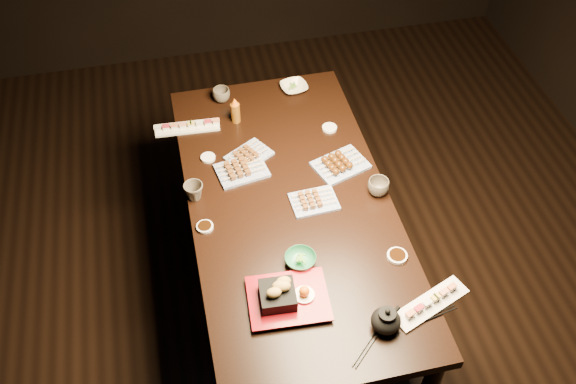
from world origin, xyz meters
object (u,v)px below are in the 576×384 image
(tempura_tray, at_px, (288,293))
(teacup_mid_right, at_px, (378,187))
(yakitori_plate_right, at_px, (314,199))
(dining_table, at_px, (290,253))
(edamame_bowl_cream, at_px, (294,87))
(yakitori_plate_left, at_px, (249,153))
(sushi_platter_far, at_px, (187,126))
(edamame_bowl_green, at_px, (300,260))
(teacup_near_left, at_px, (276,293))
(yakitori_plate_center, at_px, (242,167))
(teacup_far_right, at_px, (221,95))
(teacup_far_left, at_px, (194,191))
(teapot, at_px, (386,319))
(condiment_bottle, at_px, (235,110))
(sushi_platter_near, at_px, (431,302))

(tempura_tray, height_order, teacup_mid_right, tempura_tray)
(yakitori_plate_right, bearing_deg, dining_table, 165.47)
(edamame_bowl_cream, bearing_deg, yakitori_plate_left, -125.84)
(sushi_platter_far, relative_size, yakitori_plate_right, 1.55)
(edamame_bowl_green, bearing_deg, teacup_near_left, -132.51)
(yakitori_plate_center, relative_size, yakitori_plate_left, 1.14)
(tempura_tray, height_order, teacup_far_right, tempura_tray)
(edamame_bowl_green, xyz_separation_m, teacup_far_left, (-0.38, 0.46, 0.02))
(sushi_platter_far, relative_size, teacup_far_left, 3.62)
(yakitori_plate_left, relative_size, teapot, 1.50)
(tempura_tray, distance_m, teacup_far_left, 0.70)
(sushi_platter_far, xyz_separation_m, condiment_bottle, (0.25, 0.00, 0.05))
(yakitori_plate_right, distance_m, tempura_tray, 0.54)
(sushi_platter_far, bearing_deg, teacup_mid_right, 144.58)
(edamame_bowl_green, xyz_separation_m, teapot, (0.24, -0.36, 0.04))
(edamame_bowl_green, relative_size, teacup_mid_right, 1.33)
(yakitori_plate_center, xyz_separation_m, condiment_bottle, (0.03, 0.36, 0.04))
(teacup_far_right, distance_m, condiment_bottle, 0.19)
(dining_table, height_order, tempura_tray, tempura_tray)
(sushi_platter_far, distance_m, edamame_bowl_green, 1.00)
(yakitori_plate_left, relative_size, teacup_far_right, 2.24)
(sushi_platter_near, distance_m, teacup_near_left, 0.61)
(condiment_bottle, bearing_deg, edamame_bowl_cream, 27.65)
(yakitori_plate_left, xyz_separation_m, edamame_bowl_cream, (0.33, 0.45, -0.01))
(yakitori_plate_center, distance_m, yakitori_plate_right, 0.39)
(condiment_bottle, bearing_deg, yakitori_plate_right, -68.29)
(sushi_platter_near, bearing_deg, condiment_bottle, 92.72)
(teacup_far_right, height_order, teapot, teapot)
(dining_table, relative_size, teacup_far_left, 20.34)
(yakitori_plate_left, distance_m, teapot, 1.09)
(sushi_platter_near, xyz_separation_m, teapot, (-0.21, -0.06, 0.04))
(teacup_near_left, relative_size, teacup_far_left, 0.93)
(sushi_platter_far, xyz_separation_m, yakitori_plate_center, (0.21, -0.36, 0.01))
(yakitori_plate_right, relative_size, teacup_far_left, 2.33)
(dining_table, xyz_separation_m, edamame_bowl_cream, (0.20, 0.79, 0.39))
(dining_table, distance_m, teacup_far_right, 0.91)
(edamame_bowl_cream, bearing_deg, yakitori_plate_right, -96.64)
(yakitori_plate_left, relative_size, condiment_bottle, 1.40)
(sushi_platter_far, distance_m, yakitori_plate_right, 0.80)
(teacup_mid_right, bearing_deg, teacup_far_left, 169.38)
(dining_table, relative_size, yakitori_plate_center, 7.79)
(teacup_far_left, bearing_deg, teacup_near_left, -67.86)
(dining_table, distance_m, teapot, 0.85)
(sushi_platter_near, xyz_separation_m, edamame_bowl_cream, (-0.22, 1.43, -0.00))
(teacup_near_left, height_order, teapot, teapot)
(tempura_tray, relative_size, teacup_mid_right, 3.22)
(edamame_bowl_cream, distance_m, tempura_tray, 1.33)
(yakitori_plate_right, bearing_deg, tempura_tray, -118.20)
(edamame_bowl_green, distance_m, condiment_bottle, 0.95)
(teacup_mid_right, xyz_separation_m, teacup_far_left, (-0.82, 0.15, 0.00))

